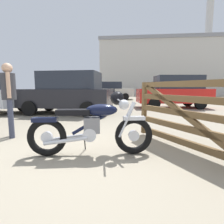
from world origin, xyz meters
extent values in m
plane|color=gray|center=(0.00, 0.00, 0.00)|extent=(80.00, 80.00, 0.00)
torus|color=black|center=(0.98, -0.01, 0.32)|extent=(0.65, 0.27, 0.64)
cylinder|color=silver|center=(0.98, -0.01, 0.32)|extent=(0.19, 0.12, 0.18)
torus|color=black|center=(-0.42, -0.38, 0.32)|extent=(0.65, 0.27, 0.64)
cylinder|color=silver|center=(-0.42, -0.38, 0.32)|extent=(0.19, 0.12, 0.18)
cube|color=silver|center=(0.98, -0.01, 0.62)|extent=(0.38, 0.22, 0.06)
cube|color=black|center=(-0.44, -0.38, 0.61)|extent=(0.42, 0.23, 0.07)
cylinder|color=silver|center=(0.83, 0.03, 0.60)|extent=(0.28, 0.11, 0.58)
cylinder|color=silver|center=(0.87, -0.12, 0.60)|extent=(0.28, 0.11, 0.58)
sphere|color=silver|center=(0.81, -0.06, 0.85)|extent=(0.17, 0.17, 0.17)
cylinder|color=silver|center=(0.73, -0.08, 0.92)|extent=(0.18, 0.61, 0.03)
sphere|color=black|center=(0.65, 0.21, 0.94)|extent=(0.25, 0.25, 0.25)
cylinder|color=black|center=(0.34, -0.18, 0.58)|extent=(0.75, 0.25, 0.47)
ellipsoid|color=black|center=(0.45, -0.15, 0.76)|extent=(0.56, 0.35, 0.20)
cube|color=black|center=(0.01, -0.27, 0.73)|extent=(0.57, 0.33, 0.09)
cube|color=slate|center=(0.30, -0.19, 0.51)|extent=(0.30, 0.24, 0.26)
cylinder|color=silver|center=(0.26, -0.20, 0.36)|extent=(0.26, 0.25, 0.22)
cylinder|color=silver|center=(-0.13, -0.20, 0.28)|extent=(0.69, 0.24, 0.14)
cylinder|color=silver|center=(-0.08, -0.39, 0.28)|extent=(0.69, 0.24, 0.14)
cylinder|color=black|center=(0.12, -0.06, 0.16)|extent=(0.08, 0.23, 0.33)
cube|color=brown|center=(1.12, 1.30, 0.65)|extent=(0.12, 0.13, 1.20)
cube|color=brown|center=(1.84, 0.34, 0.15)|extent=(1.51, 1.96, 0.11)
cube|color=brown|center=(1.84, 0.34, 0.41)|extent=(1.51, 1.96, 0.11)
cube|color=brown|center=(1.84, 0.34, 0.67)|extent=(1.51, 1.96, 0.11)
cube|color=brown|center=(1.84, 0.34, 0.93)|extent=(1.51, 1.96, 0.11)
cube|color=brown|center=(1.84, 0.34, 1.19)|extent=(1.51, 1.96, 0.11)
cube|color=brown|center=(1.84, 0.34, 0.65)|extent=(1.39, 1.80, 1.08)
cylinder|color=#383D51|center=(-1.78, 0.46, 0.43)|extent=(0.12, 0.12, 0.86)
cylinder|color=#383D51|center=(-1.90, 0.60, 0.43)|extent=(0.12, 0.12, 0.86)
cylinder|color=#333338|center=(-1.84, 0.53, 1.15)|extent=(0.30, 0.30, 0.58)
cylinder|color=tan|center=(-1.72, 0.39, 1.18)|extent=(0.08, 0.08, 0.55)
cylinder|color=tan|center=(-1.96, 0.68, 1.18)|extent=(0.08, 0.08, 0.55)
sphere|color=tan|center=(-1.84, 0.53, 1.55)|extent=(0.22, 0.22, 0.22)
cylinder|color=black|center=(1.56, 6.66, 0.30)|extent=(0.62, 0.30, 0.60)
cylinder|color=black|center=(1.26, 8.27, 0.30)|extent=(0.62, 0.30, 0.60)
cylinder|color=black|center=(3.92, 7.10, 0.30)|extent=(0.62, 0.30, 0.60)
cylinder|color=black|center=(3.62, 8.71, 0.30)|extent=(0.62, 0.30, 0.60)
cube|color=red|center=(2.59, 7.68, 0.68)|extent=(4.14, 2.33, 0.76)
cube|color=#232833|center=(2.84, 7.73, 1.42)|extent=(2.64, 1.94, 0.72)
cylinder|color=black|center=(-3.45, 3.49, 0.30)|extent=(0.61, 0.21, 0.60)
cylinder|color=black|center=(-3.51, 5.13, 0.30)|extent=(0.61, 0.21, 0.60)
cylinder|color=black|center=(-1.05, 3.59, 0.30)|extent=(0.61, 0.21, 0.60)
cylinder|color=black|center=(-1.12, 5.22, 0.30)|extent=(0.61, 0.21, 0.60)
cube|color=black|center=(-2.28, 4.36, 0.68)|extent=(3.96, 1.80, 0.76)
cube|color=#232833|center=(-2.03, 4.37, 1.42)|extent=(2.46, 1.62, 0.72)
cylinder|color=black|center=(-1.87, 10.27, 0.31)|extent=(0.64, 0.29, 0.62)
cylinder|color=black|center=(-2.14, 8.57, 0.31)|extent=(0.64, 0.29, 0.62)
cylinder|color=black|center=(-4.54, 10.68, 0.31)|extent=(0.64, 0.29, 0.62)
cylinder|color=black|center=(-4.80, 8.99, 0.31)|extent=(0.64, 0.29, 0.62)
cube|color=black|center=(-3.34, 9.63, 0.67)|extent=(4.41, 2.34, 0.72)
cube|color=#232833|center=(-3.34, 9.63, 1.35)|extent=(2.22, 1.85, 0.64)
cylinder|color=black|center=(-4.69, 4.75, 0.31)|extent=(0.64, 0.28, 0.62)
cylinder|color=black|center=(-3.42, 13.24, 0.31)|extent=(0.64, 0.27, 0.62)
cylinder|color=black|center=(-3.63, 14.95, 0.31)|extent=(0.64, 0.27, 0.62)
cylinder|color=black|center=(-0.74, 13.58, 0.31)|extent=(0.64, 0.27, 0.62)
cylinder|color=black|center=(-0.95, 15.28, 0.31)|extent=(0.64, 0.27, 0.62)
cube|color=beige|center=(-2.18, 14.26, 0.67)|extent=(4.38, 2.22, 0.72)
cube|color=#232833|center=(-2.18, 14.26, 1.35)|extent=(2.18, 1.79, 0.64)
cube|color=beige|center=(5.09, 30.33, 4.05)|extent=(23.72, 12.39, 8.10)
cube|color=gray|center=(5.09, 30.33, 8.35)|extent=(24.04, 12.71, 0.50)
cylinder|color=beige|center=(10.81, 30.79, 12.56)|extent=(1.10, 1.10, 8.93)
camera|label=1|loc=(1.18, -3.04, 1.13)|focal=29.32mm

